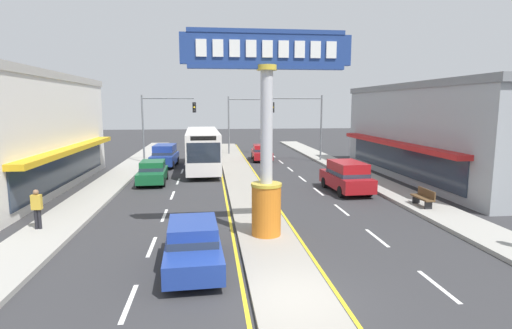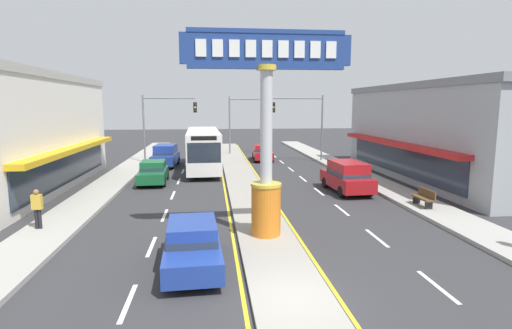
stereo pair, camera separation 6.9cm
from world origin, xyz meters
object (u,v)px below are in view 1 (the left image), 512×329
suv_far_right_lane (165,155)px  sedan_far_left_oncoming (193,244)px  street_bench (424,197)px  bus_near_right_lane (202,147)px  sedan_mid_left_lane (153,172)px  pedestrian_far_side (37,207)px  traffic_light_left_side (163,117)px  suv_kerb_right (347,176)px  storefront_right (452,132)px  sedan_near_left_lane (262,152)px  traffic_light_right_side (303,117)px  district_sign (267,135)px  traffic_light_median_far (243,116)px

suv_far_right_lane → sedan_far_left_oncoming: (3.29, -22.54, -0.20)m
street_bench → bus_near_right_lane: bearing=128.8°
sedan_mid_left_lane → pedestrian_far_side: size_ratio=2.60×
traffic_light_left_side → suv_far_right_lane: size_ratio=1.32×
suv_kerb_right → street_bench: 5.15m
street_bench → sedan_mid_left_lane: bearing=149.2°
bus_near_right_lane → storefront_right: bearing=-18.6°
bus_near_right_lane → sedan_mid_left_lane: bus_near_right_lane is taller
suv_far_right_lane → sedan_near_left_lane: size_ratio=1.07×
traffic_light_right_side → suv_kerb_right: size_ratio=1.32×
traffic_light_left_side → bus_near_right_lane: 5.93m
sedan_near_left_lane → suv_far_right_lane: bearing=-162.4°
sedan_near_left_lane → sedan_far_left_oncoming: 25.96m
sedan_mid_left_lane → suv_kerb_right: size_ratio=0.93×
traffic_light_left_side → sedan_mid_left_lane: 10.09m
district_sign → suv_kerb_right: (6.09, 7.97, -3.17)m
bus_near_right_lane → suv_kerb_right: 13.16m
storefront_right → sedan_mid_left_lane: 21.35m
sedan_mid_left_lane → pedestrian_far_side: bearing=-107.3°
sedan_near_left_lane → sedan_far_left_oncoming: same height
street_bench → sedan_far_left_oncoming: bearing=-151.6°
traffic_light_median_far → suv_kerb_right: bearing=-76.4°
district_sign → suv_kerb_right: bearing=52.6°
pedestrian_far_side → traffic_light_left_side: bearing=81.5°
traffic_light_median_far → sedan_near_left_lane: traffic_light_median_far is taller
storefront_right → traffic_light_median_far: bearing=130.8°
traffic_light_median_far → street_bench: 25.36m
traffic_light_right_side → suv_kerb_right: traffic_light_right_side is taller
district_sign → bus_near_right_lane: bearing=99.0°
sedan_near_left_lane → sedan_mid_left_lane: size_ratio=1.01×
district_sign → sedan_near_left_lane: size_ratio=1.82×
district_sign → bus_near_right_lane: (-2.79, 17.64, -2.28)m
sedan_mid_left_lane → traffic_light_left_side: bearing=91.7°
district_sign → traffic_light_median_far: 27.56m
suv_kerb_right → street_bench: (2.51, -4.48, -0.34)m
sedan_near_left_lane → suv_kerb_right: 15.08m
traffic_light_left_side → traffic_light_median_far: (7.73, 5.81, -0.05)m
traffic_light_right_side → bus_near_right_lane: (-9.16, -3.41, -2.38)m
traffic_light_median_far → bus_near_right_lane: bearing=-112.8°
storefront_right → suv_far_right_lane: 22.85m
district_sign → suv_far_right_lane: (-6.09, 19.87, -3.17)m
district_sign → traffic_light_right_side: bearing=73.2°
traffic_light_right_side → sedan_near_left_lane: traffic_light_right_side is taller
traffic_light_median_far → suv_far_right_lane: traffic_light_median_far is taller
bus_near_right_lane → suv_far_right_lane: 4.07m
traffic_light_left_side → traffic_light_median_far: 9.67m
storefront_right → suv_kerb_right: bearing=-157.8°
pedestrian_far_side → street_bench: bearing=5.6°
traffic_light_right_side → suv_kerb_right: 13.49m
district_sign → pedestrian_far_side: 9.99m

